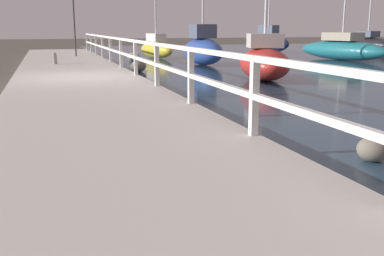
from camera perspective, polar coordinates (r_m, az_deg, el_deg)
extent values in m
plane|color=#4C473D|center=(13.48, -14.26, 5.03)|extent=(120.00, 120.00, 0.00)
cube|color=beige|center=(13.46, -14.29, 5.66)|extent=(3.62, 36.00, 0.30)
cube|color=white|center=(5.90, 7.91, 4.04)|extent=(0.10, 0.10, 1.05)
cube|color=white|center=(8.39, -0.14, 6.69)|extent=(0.10, 0.10, 1.05)
cube|color=white|center=(10.98, -4.49, 8.05)|extent=(0.10, 0.10, 1.05)
cube|color=white|center=(13.62, -7.18, 8.87)|extent=(0.10, 0.10, 1.05)
cube|color=white|center=(16.27, -9.00, 9.41)|extent=(0.10, 0.10, 1.05)
cube|color=white|center=(18.94, -10.31, 9.79)|extent=(0.10, 0.10, 1.05)
cube|color=white|center=(21.62, -11.30, 10.08)|extent=(0.10, 0.10, 1.05)
cube|color=white|center=(24.30, -12.08, 10.30)|extent=(0.10, 0.10, 1.05)
cube|color=white|center=(26.98, -12.70, 10.47)|extent=(0.10, 0.10, 1.05)
cube|color=white|center=(29.67, -13.21, 10.61)|extent=(0.10, 0.10, 1.05)
cube|color=white|center=(13.60, -7.23, 10.90)|extent=(0.09, 32.50, 0.08)
cube|color=white|center=(13.62, -7.18, 8.87)|extent=(0.09, 32.50, 0.08)
ellipsoid|color=#666056|center=(17.76, -6.82, 7.80)|extent=(0.60, 0.54, 0.45)
ellipsoid|color=slate|center=(6.22, 22.07, -2.51)|extent=(0.44, 0.39, 0.33)
ellipsoid|color=gray|center=(23.44, -7.46, 8.97)|extent=(0.64, 0.58, 0.48)
cylinder|color=gray|center=(18.54, -17.02, 8.31)|extent=(0.16, 0.16, 0.35)
sphere|color=gray|center=(18.53, -17.06, 8.94)|extent=(0.15, 0.15, 0.15)
cylinder|color=#2D2D33|center=(23.38, -14.70, 12.37)|extent=(0.07, 0.07, 2.91)
ellipsoid|color=#1E707A|center=(25.56, 18.48, 9.35)|extent=(2.67, 5.96, 1.02)
cube|color=#9E937F|center=(25.54, 18.59, 10.96)|extent=(1.47, 2.17, 0.42)
ellipsoid|color=gold|center=(25.92, -4.57, 9.88)|extent=(1.69, 3.70, 0.92)
cube|color=silver|center=(25.90, -4.60, 11.39)|extent=(0.92, 1.37, 0.44)
ellipsoid|color=black|center=(33.48, 21.37, 9.79)|extent=(1.90, 4.58, 1.05)
cube|color=#4C566B|center=(33.47, 21.47, 11.04)|extent=(1.06, 1.35, 0.41)
ellipsoid|color=#2D4C9E|center=(21.00, 1.37, 9.68)|extent=(1.57, 3.40, 1.21)
cube|color=#4C566B|center=(20.97, 1.38, 12.18)|extent=(1.03, 1.05, 0.62)
ellipsoid|color=#192347|center=(32.11, 9.61, 10.51)|extent=(2.32, 3.76, 1.19)
cube|color=#4C566B|center=(32.09, 9.67, 12.16)|extent=(1.17, 1.49, 0.66)
cylinder|color=silver|center=(32.12, 9.78, 15.07)|extent=(0.09, 0.09, 3.92)
ellipsoid|color=red|center=(15.02, 9.15, 8.04)|extent=(2.35, 3.62, 1.05)
cube|color=beige|center=(14.98, 9.25, 10.90)|extent=(1.25, 1.10, 0.45)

